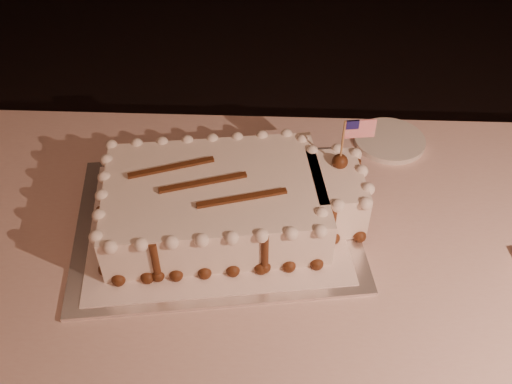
{
  "coord_description": "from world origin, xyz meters",
  "views": [
    {
      "loc": [
        -0.22,
        -0.16,
        1.58
      ],
      "look_at": [
        -0.25,
        0.63,
        0.84
      ],
      "focal_mm": 40.0,
      "sensor_mm": 36.0,
      "label": 1
    }
  ],
  "objects_px": {
    "banquet_table": "(360,343)",
    "side_plate": "(390,140)",
    "cake_board": "(216,222)",
    "sheet_cake": "(230,201)"
  },
  "relations": [
    {
      "from": "cake_board",
      "to": "side_plate",
      "type": "distance_m",
      "value": 0.47
    },
    {
      "from": "cake_board",
      "to": "sheet_cake",
      "type": "relative_size",
      "value": 1.04
    },
    {
      "from": "banquet_table",
      "to": "sheet_cake",
      "type": "bearing_deg",
      "value": 173.67
    },
    {
      "from": "side_plate",
      "to": "banquet_table",
      "type": "bearing_deg",
      "value": -99.02
    },
    {
      "from": "banquet_table",
      "to": "side_plate",
      "type": "relative_size",
      "value": 14.53
    },
    {
      "from": "banquet_table",
      "to": "cake_board",
      "type": "relative_size",
      "value": 4.32
    },
    {
      "from": "sheet_cake",
      "to": "side_plate",
      "type": "relative_size",
      "value": 3.25
    },
    {
      "from": "banquet_table",
      "to": "side_plate",
      "type": "bearing_deg",
      "value": 80.98
    },
    {
      "from": "banquet_table",
      "to": "sheet_cake",
      "type": "xyz_separation_m",
      "value": [
        -0.3,
        0.03,
        0.43
      ]
    },
    {
      "from": "cake_board",
      "to": "banquet_table",
      "type": "bearing_deg",
      "value": -13.25
    }
  ]
}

